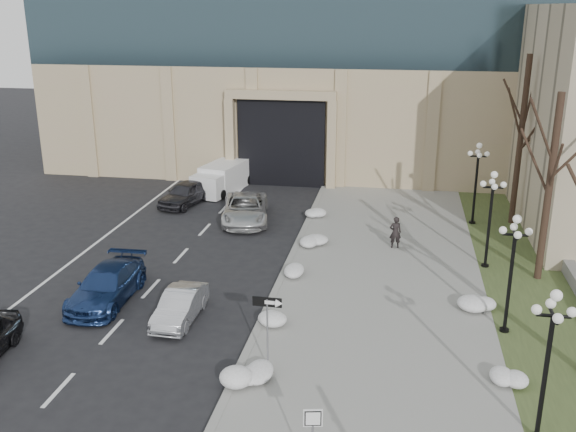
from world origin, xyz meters
The scene contains 24 objects.
sidewalk centered at (3.50, 14.00, 0.06)m, with size 9.00×40.00×0.12m, color gray.
curb centered at (-1.00, 14.00, 0.07)m, with size 0.30×40.00×0.14m, color gray.
grass_strip centered at (10.00, 14.00, 0.05)m, with size 4.00×40.00×0.10m, color #394723.
car_b centered at (-4.22, 11.40, 0.61)m, with size 1.29×3.70×1.22m, color #B0B2B9.
car_c centered at (-7.80, 12.47, 0.74)m, with size 2.06×5.07×1.47m, color navy.
car_d centered at (-4.60, 23.86, 0.76)m, with size 2.53×5.49×1.53m, color silver.
car_e centered at (-9.07, 26.32, 0.74)m, with size 1.75×4.35×1.48m, color #2F2F34.
pedestrian centered at (4.01, 20.71, 0.95)m, with size 0.61×0.40×1.67m, color black.
box_truck centered at (-7.62, 30.07, 0.89)m, with size 3.07×6.05×1.83m.
one_way_sign centered at (0.14, 8.29, 2.29)m, with size 1.03×0.28×2.78m.
keep_sign centered at (2.22, 3.15, 1.68)m, with size 0.49×0.14×2.29m.
snow_clump_c centered at (-0.43, 7.18, 0.30)m, with size 1.10×1.60×0.36m, color white.
snow_clump_d centered at (-0.57, 11.06, 0.30)m, with size 1.10×1.60×0.36m, color white.
snow_clump_e centered at (-0.68, 16.02, 0.30)m, with size 1.10×1.60×0.36m, color white.
snow_clump_f centered at (-0.32, 20.54, 0.30)m, with size 1.10×1.60×0.36m, color white.
snow_clump_g centered at (-0.61, 24.70, 0.30)m, with size 1.10×1.60×0.36m, color white.
snow_clump_i centered at (7.87, 9.01, 0.30)m, with size 1.10×1.60×0.36m, color white.
snow_clump_j centered at (7.66, 14.50, 0.30)m, with size 1.10×1.60×0.36m, color white.
lamppost_a centered at (8.30, 6.00, 3.07)m, with size 1.18×1.18×4.76m.
lamppost_b centered at (8.30, 12.50, 3.07)m, with size 1.18×1.18×4.76m.
lamppost_c centered at (8.30, 19.00, 3.07)m, with size 1.18×1.18×4.76m.
lamppost_d centered at (8.30, 25.50, 3.07)m, with size 1.18×1.18×4.76m.
tree_mid centered at (10.50, 18.00, 5.50)m, with size 3.20×3.20×8.50m.
tree_far centered at (10.50, 26.00, 6.15)m, with size 3.20×3.20×9.50m.
Camera 1 is at (4.01, -10.45, 11.87)m, focal length 40.00 mm.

